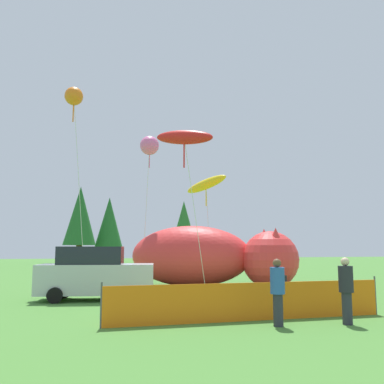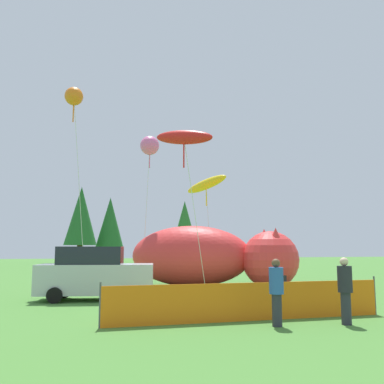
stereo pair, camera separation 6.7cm
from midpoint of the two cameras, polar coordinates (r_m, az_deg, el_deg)
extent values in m
plane|color=#477F33|center=(16.20, 0.17, -14.38)|extent=(120.00, 120.00, 0.00)
cube|color=#B7BCC1|center=(16.84, -12.75, -11.23)|extent=(4.47, 2.25, 1.10)
cube|color=#1E232D|center=(16.83, -13.39, -8.21)|extent=(2.55, 1.83, 0.66)
cylinder|color=black|center=(17.55, -8.03, -12.84)|extent=(0.59, 0.31, 0.56)
cylinder|color=black|center=(15.97, -8.36, -13.39)|extent=(0.59, 0.31, 0.56)
cylinder|color=black|center=(17.89, -16.74, -12.50)|extent=(0.59, 0.31, 0.56)
cylinder|color=black|center=(16.35, -17.91, -12.98)|extent=(0.59, 0.31, 0.56)
cube|color=black|center=(17.41, 11.37, -12.34)|extent=(0.70, 0.70, 0.03)
cube|color=black|center=(17.61, 11.70, -11.53)|extent=(0.32, 0.39, 0.45)
cylinder|color=#A5A5AD|center=(17.15, 11.73, -13.12)|extent=(0.02, 0.02, 0.43)
cylinder|color=#A5A5AD|center=(17.34, 10.43, -13.09)|extent=(0.02, 0.02, 0.43)
cylinder|color=#A5A5AD|center=(17.53, 12.34, -12.97)|extent=(0.02, 0.02, 0.43)
cylinder|color=#A5A5AD|center=(17.71, 11.06, -12.95)|extent=(0.02, 0.02, 0.43)
ellipsoid|color=red|center=(21.99, -0.33, -8.52)|extent=(6.92, 5.67, 3.06)
ellipsoid|color=yellow|center=(22.01, -0.34, -10.31)|extent=(4.59, 3.93, 1.38)
sphere|color=red|center=(21.27, 10.30, -8.86)|extent=(2.75, 2.75, 2.75)
cone|color=red|center=(21.89, 9.51, -5.95)|extent=(0.77, 0.77, 0.83)
cone|color=red|center=(20.63, 11.00, -5.84)|extent=(0.77, 0.77, 0.83)
cube|color=orange|center=(12.12, 7.69, -14.29)|extent=(8.00, 0.34, 1.02)
cylinder|color=#4C4C51|center=(11.18, -12.19, -14.53)|extent=(0.05, 0.05, 1.12)
cylinder|color=#4C4C51|center=(14.16, 23.12, -12.55)|extent=(0.05, 0.05, 1.12)
cylinder|color=#2D2D38|center=(11.42, 11.24, -15.19)|extent=(0.25, 0.25, 0.80)
cylinder|color=#2D59A5|center=(11.34, 11.15, -11.51)|extent=(0.37, 0.37, 0.67)
sphere|color=brown|center=(11.32, 11.09, -9.28)|extent=(0.22, 0.22, 0.22)
cylinder|color=#2D2D38|center=(12.14, 19.82, -14.39)|extent=(0.25, 0.25, 0.82)
cylinder|color=#26262D|center=(12.07, 19.67, -10.88)|extent=(0.37, 0.37, 0.68)
sphere|color=beige|center=(12.04, 19.58, -8.74)|extent=(0.22, 0.22, 0.22)
cylinder|color=silver|center=(18.86, 0.36, -3.39)|extent=(1.58, 2.33, 6.57)
ellipsoid|color=red|center=(18.11, -1.16, 7.30)|extent=(2.47, 2.10, 0.87)
cylinder|color=red|center=(17.95, -1.17, 5.14)|extent=(0.06, 0.06, 1.20)
cylinder|color=silver|center=(23.81, -6.24, -2.75)|extent=(0.40, 0.49, 7.74)
sphere|color=pink|center=(24.67, -5.76, 6.19)|extent=(1.09, 1.09, 1.09)
cylinder|color=pink|center=(24.51, -5.78, 4.60)|extent=(0.06, 0.06, 1.20)
cylinder|color=silver|center=(24.84, 2.16, -5.33)|extent=(0.05, 0.96, 5.70)
ellipsoid|color=yellow|center=(25.54, 1.81, 1.03)|extent=(2.27, 3.01, 1.30)
cylinder|color=yellow|center=(25.45, 1.82, -0.53)|extent=(0.06, 0.06, 1.20)
cylinder|color=silver|center=(21.40, -14.88, 0.10)|extent=(0.85, 0.53, 9.33)
sphere|color=orange|center=(22.24, -15.56, 12.21)|extent=(0.90, 0.90, 0.90)
cylinder|color=orange|center=(22.02, -15.62, 10.49)|extent=(0.06, 0.06, 1.20)
cylinder|color=brown|center=(54.10, -11.13, -8.26)|extent=(0.62, 0.62, 1.93)
cone|color=#236028|center=(54.18, -11.03, -3.96)|extent=(3.40, 3.40, 6.19)
cylinder|color=brown|center=(50.91, -1.14, -8.55)|extent=(0.57, 0.57, 1.77)
cone|color=#2D6B2D|center=(50.96, -1.13, -4.37)|extent=(3.11, 3.11, 5.66)
cylinder|color=brown|center=(52.44, -14.90, -8.05)|extent=(0.70, 0.70, 2.18)
cone|color=#236028|center=(52.56, -14.74, -3.06)|extent=(3.84, 3.84, 6.97)
camera|label=1|loc=(0.03, -90.09, 0.01)|focal=40.00mm
camera|label=2|loc=(0.03, 89.91, -0.01)|focal=40.00mm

